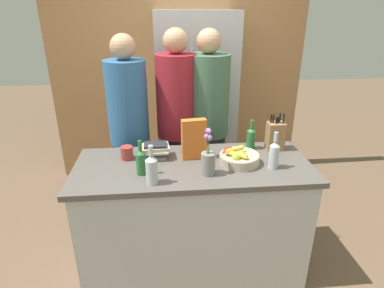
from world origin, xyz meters
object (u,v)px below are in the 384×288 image
at_px(person_in_blue, 177,119).
at_px(person_in_red_tee, 207,119).
at_px(bottle_wine, 274,154).
at_px(book_stack, 156,151).
at_px(flower_vase, 208,160).
at_px(bottle_water, 251,138).
at_px(person_at_sink, 129,126).
at_px(cereal_box, 194,139).
at_px(coffee_mug, 127,153).
at_px(knife_block, 275,136).
at_px(fruit_bowl, 239,157).
at_px(bottle_vinegar, 152,169).
at_px(bottle_oil, 141,161).
at_px(refrigerator, 195,105).

relative_size(person_in_blue, person_in_red_tee, 1.00).
bearing_deg(bottle_wine, book_stack, 163.61).
distance_m(flower_vase, bottle_water, 0.56).
relative_size(bottle_wine, person_in_blue, 0.15).
relative_size(flower_vase, person_at_sink, 0.18).
distance_m(cereal_box, coffee_mug, 0.50).
distance_m(knife_block, flower_vase, 0.68).
bearing_deg(coffee_mug, book_stack, -1.12).
xyz_separation_m(fruit_bowl, person_in_red_tee, (-0.12, 0.74, 0.04)).
distance_m(bottle_vinegar, bottle_water, 0.90).
bearing_deg(knife_block, bottle_vinegar, -154.75).
bearing_deg(book_stack, person_in_red_tee, 51.89).
bearing_deg(flower_vase, bottle_oil, 174.50).
xyz_separation_m(refrigerator, person_at_sink, (-0.66, -0.73, 0.03)).
xyz_separation_m(refrigerator, person_in_blue, (-0.23, -0.64, 0.05)).
relative_size(refrigerator, bottle_water, 8.18).
bearing_deg(bottle_vinegar, bottle_wine, 9.21).
distance_m(refrigerator, coffee_mug, 1.38).
xyz_separation_m(bottle_wine, person_at_sink, (-1.05, 0.74, -0.03)).
bearing_deg(knife_block, person_in_blue, 145.30).
height_order(refrigerator, bottle_oil, refrigerator).
distance_m(coffee_mug, person_at_sink, 0.50).
height_order(fruit_bowl, bottle_vinegar, bottle_vinegar).
xyz_separation_m(person_in_blue, person_in_red_tee, (0.28, 0.01, -0.01)).
distance_m(coffee_mug, bottle_vinegar, 0.43).
xyz_separation_m(coffee_mug, person_at_sink, (-0.02, 0.50, 0.03)).
bearing_deg(person_at_sink, bottle_oil, -65.42).
distance_m(knife_block, bottle_vinegar, 1.05).
height_order(refrigerator, flower_vase, refrigerator).
height_order(knife_block, bottle_vinegar, knife_block).
height_order(bottle_oil, bottle_wine, bottle_wine).
xyz_separation_m(book_stack, bottle_wine, (0.82, -0.24, 0.05)).
distance_m(bottle_oil, bottle_water, 0.91).
bearing_deg(book_stack, bottle_wine, -16.39).
height_order(knife_block, person_in_blue, person_in_blue).
relative_size(cereal_box, person_in_blue, 0.17).
bearing_deg(bottle_wine, bottle_oil, -179.63).
bearing_deg(bottle_wine, bottle_vinegar, -170.79).
bearing_deg(person_at_sink, person_in_red_tee, 21.96).
bearing_deg(bottle_wine, person_in_blue, 127.23).
bearing_deg(cereal_box, flower_vase, -74.96).
xyz_separation_m(bottle_vinegar, person_at_sink, (-0.21, 0.88, -0.02)).
xyz_separation_m(bottle_vinegar, person_in_red_tee, (0.49, 0.98, -0.01)).
bearing_deg(bottle_wine, coffee_mug, 166.65).
distance_m(knife_block, book_stack, 0.93).
relative_size(knife_block, coffee_mug, 2.31).
relative_size(bottle_vinegar, bottle_wine, 0.99).
bearing_deg(book_stack, person_in_blue, 72.26).
bearing_deg(person_in_blue, person_in_red_tee, 8.23).
distance_m(fruit_bowl, cereal_box, 0.35).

